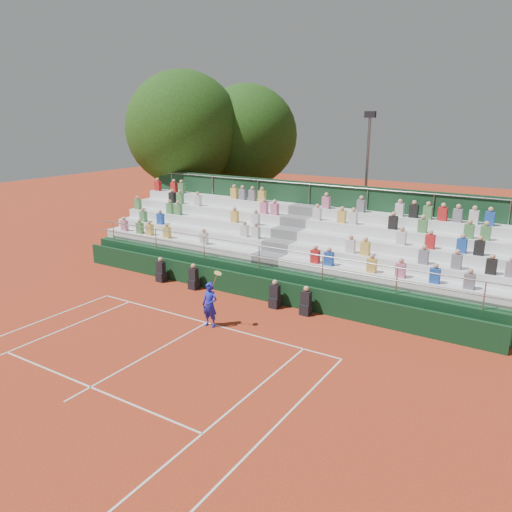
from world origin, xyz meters
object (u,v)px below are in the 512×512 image
Objects in this scene: floodlight_mast at (367,171)px; tree_west at (183,129)px; tennis_player at (210,305)px; tree_east at (247,136)px.

tree_west is at bearing -167.21° from floodlight_mast.
tree_west reaches higher than floodlight_mast.
floodlight_mast is (0.82, 13.55, 3.70)m from tennis_player.
floodlight_mast reaches higher than tennis_player.
floodlight_mast is at bearing 86.55° from tennis_player.
floodlight_mast is (8.68, -0.96, -1.70)m from tree_east.
tree_west is at bearing 133.04° from tennis_player.
tennis_player is 0.22× the size of tree_west.
tree_west reaches higher than tree_east.
tree_west is (-10.30, 11.03, 5.86)m from tennis_player.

